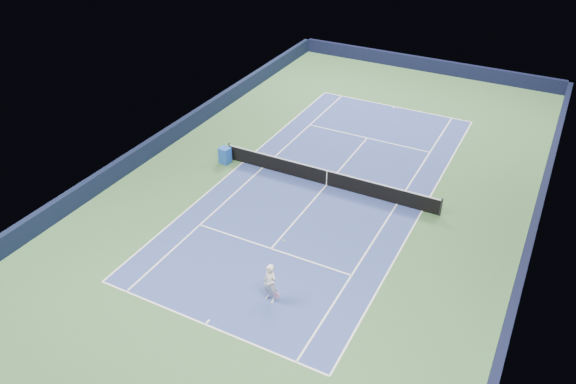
% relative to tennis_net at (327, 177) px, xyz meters
% --- Properties ---
extents(ground, '(40.00, 40.00, 0.00)m').
position_rel_tennis_net_xyz_m(ground, '(0.00, 0.00, -0.50)').
color(ground, '#325830').
rests_on(ground, ground).
extents(wall_far, '(22.00, 0.35, 1.10)m').
position_rel_tennis_net_xyz_m(wall_far, '(0.00, 19.82, 0.05)').
color(wall_far, black).
rests_on(wall_far, ground).
extents(wall_right, '(0.35, 40.00, 1.10)m').
position_rel_tennis_net_xyz_m(wall_right, '(10.82, 0.00, 0.05)').
color(wall_right, black).
rests_on(wall_right, ground).
extents(wall_left, '(0.35, 40.00, 1.10)m').
position_rel_tennis_net_xyz_m(wall_left, '(-10.82, 0.00, 0.05)').
color(wall_left, black).
rests_on(wall_left, ground).
extents(court_surface, '(10.97, 23.77, 0.01)m').
position_rel_tennis_net_xyz_m(court_surface, '(0.00, 0.00, -0.50)').
color(court_surface, navy).
rests_on(court_surface, ground).
extents(baseline_far, '(10.97, 0.08, 0.00)m').
position_rel_tennis_net_xyz_m(baseline_far, '(0.00, 11.88, -0.50)').
color(baseline_far, white).
rests_on(baseline_far, ground).
extents(baseline_near, '(10.97, 0.08, 0.00)m').
position_rel_tennis_net_xyz_m(baseline_near, '(0.00, -11.88, -0.50)').
color(baseline_near, white).
rests_on(baseline_near, ground).
extents(sideline_doubles_right, '(0.08, 23.77, 0.00)m').
position_rel_tennis_net_xyz_m(sideline_doubles_right, '(5.49, 0.00, -0.50)').
color(sideline_doubles_right, white).
rests_on(sideline_doubles_right, ground).
extents(sideline_doubles_left, '(0.08, 23.77, 0.00)m').
position_rel_tennis_net_xyz_m(sideline_doubles_left, '(-5.49, 0.00, -0.50)').
color(sideline_doubles_left, white).
rests_on(sideline_doubles_left, ground).
extents(sideline_singles_right, '(0.08, 23.77, 0.00)m').
position_rel_tennis_net_xyz_m(sideline_singles_right, '(4.12, 0.00, -0.50)').
color(sideline_singles_right, white).
rests_on(sideline_singles_right, ground).
extents(sideline_singles_left, '(0.08, 23.77, 0.00)m').
position_rel_tennis_net_xyz_m(sideline_singles_left, '(-4.12, 0.00, -0.50)').
color(sideline_singles_left, white).
rests_on(sideline_singles_left, ground).
extents(service_line_far, '(8.23, 0.08, 0.00)m').
position_rel_tennis_net_xyz_m(service_line_far, '(0.00, 6.40, -0.50)').
color(service_line_far, white).
rests_on(service_line_far, ground).
extents(service_line_near, '(8.23, 0.08, 0.00)m').
position_rel_tennis_net_xyz_m(service_line_near, '(0.00, -6.40, -0.50)').
color(service_line_near, white).
rests_on(service_line_near, ground).
extents(center_service_line, '(0.08, 12.80, 0.00)m').
position_rel_tennis_net_xyz_m(center_service_line, '(0.00, 0.00, -0.50)').
color(center_service_line, white).
rests_on(center_service_line, ground).
extents(center_mark_far, '(0.08, 0.30, 0.00)m').
position_rel_tennis_net_xyz_m(center_mark_far, '(0.00, 11.73, -0.50)').
color(center_mark_far, white).
rests_on(center_mark_far, ground).
extents(center_mark_near, '(0.08, 0.30, 0.00)m').
position_rel_tennis_net_xyz_m(center_mark_near, '(0.00, -11.73, -0.50)').
color(center_mark_near, white).
rests_on(center_mark_near, ground).
extents(tennis_net, '(12.90, 0.10, 1.07)m').
position_rel_tennis_net_xyz_m(tennis_net, '(0.00, 0.00, 0.00)').
color(tennis_net, black).
rests_on(tennis_net, ground).
extents(sponsor_cube, '(0.67, 0.62, 0.99)m').
position_rel_tennis_net_xyz_m(sponsor_cube, '(-6.40, -0.51, -0.01)').
color(sponsor_cube, '#1E4FB5').
rests_on(sponsor_cube, ground).
extents(tennis_player, '(0.88, 1.34, 2.58)m').
position_rel_tennis_net_xyz_m(tennis_player, '(1.66, -9.44, 0.43)').
color(tennis_player, silver).
rests_on(tennis_player, ground).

